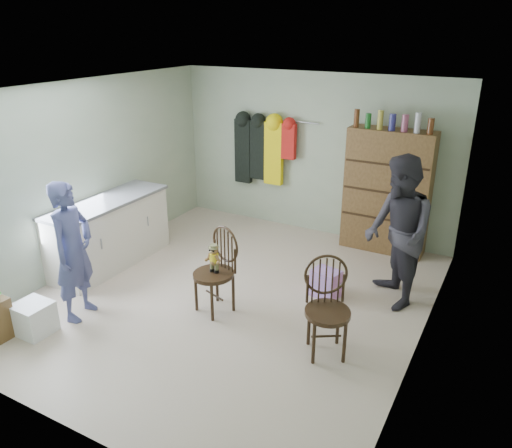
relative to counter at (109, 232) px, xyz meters
The scene contains 11 objects.
ground_plane 2.01m from the counter, ahead, with size 5.00×5.00×0.00m, color beige.
room_walls 2.30m from the counter, 15.25° to the left, with size 5.00×5.00×5.00m.
counter is the anchor object (origin of this frame).
plastic_tub 1.77m from the counter, 74.26° to the right, with size 0.37×0.35×0.35m, color white.
chair_front 2.00m from the counter, ahead, with size 0.58×0.58×1.03m.
chair_far 3.40m from the counter, ahead, with size 0.63×0.63×1.03m.
striped_bag 3.04m from the counter, 11.18° to the left, with size 0.33×0.26×0.35m, color pink.
person_left 1.38m from the counter, 61.39° to the right, with size 0.59×0.39×1.61m, color #464B81.
person_right 3.84m from the counter, 12.77° to the left, with size 0.88×0.69×1.81m, color #2D2B33.
dresser 3.96m from the counter, 35.68° to the left, with size 1.20×0.39×2.07m.
coat_rack 2.74m from the counter, 64.76° to the left, with size 1.42×0.12×1.09m.
Camera 1 is at (2.87, -4.59, 3.15)m, focal length 35.00 mm.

